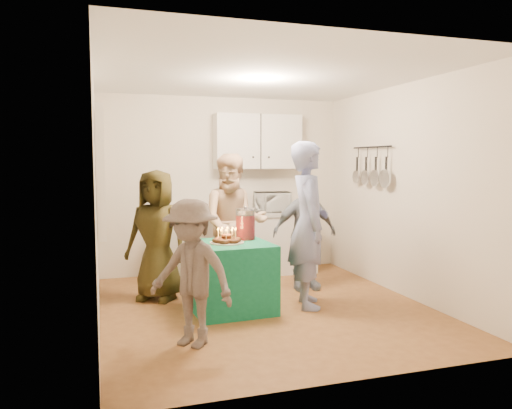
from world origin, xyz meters
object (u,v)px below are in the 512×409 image
object	(u,v)px
microwave	(272,202)
counter	(241,245)
man_birthday	(308,224)
party_table	(231,277)
woman_back_center	(234,223)
woman_back_right	(305,233)
punch_jar	(245,225)
woman_back_left	(157,235)
child_near_left	(191,273)

from	to	relation	value
microwave	counter	bearing A→B (deg)	-168.29
counter	microwave	distance (m)	0.79
microwave	man_birthday	xyz separation A→B (m)	(-0.18, -1.77, -0.11)
counter	party_table	xyz separation A→B (m)	(-0.60, -1.66, -0.05)
woman_back_center	woman_back_right	world-z (taller)	woman_back_center
punch_jar	party_table	bearing A→B (deg)	-141.14
punch_jar	woman_back_left	distance (m)	1.09
woman_back_left	woman_back_right	size ratio (longest dim) A/B	1.06
punch_jar	man_birthday	distance (m)	0.73
counter	punch_jar	world-z (taller)	punch_jar
counter	woman_back_center	world-z (taller)	woman_back_center
counter	party_table	world-z (taller)	counter
woman_back_left	woman_back_center	bearing A→B (deg)	35.96
microwave	party_table	world-z (taller)	microwave
microwave	woman_back_right	bearing A→B (deg)	-73.96
man_birthday	woman_back_right	xyz separation A→B (m)	(0.26, 0.72, -0.21)
woman_back_right	woman_back_center	bearing A→B (deg)	171.82
counter	man_birthday	distance (m)	1.87
man_birthday	woman_back_right	size ratio (longest dim) A/B	1.28
woman_back_right	man_birthday	bearing A→B (deg)	-109.95
punch_jar	woman_back_left	world-z (taller)	woman_back_left
party_table	child_near_left	size ratio (longest dim) A/B	0.64
child_near_left	microwave	bearing A→B (deg)	102.34
microwave	punch_jar	world-z (taller)	microwave
punch_jar	woman_back_center	bearing A→B (deg)	88.58
woman_back_right	child_near_left	xyz separation A→B (m)	(-1.76, -1.55, -0.07)
man_birthday	party_table	bearing A→B (deg)	97.13
child_near_left	man_birthday	bearing A→B (deg)	74.18
woman_back_center	child_near_left	world-z (taller)	woman_back_center
punch_jar	woman_back_center	distance (m)	0.56
party_table	man_birthday	bearing A→B (deg)	-6.86
punch_jar	man_birthday	bearing A→B (deg)	-23.51
woman_back_left	woman_back_right	distance (m)	1.88
man_birthday	woman_back_center	distance (m)	1.07
woman_back_left	party_table	bearing A→B (deg)	-10.42
man_birthday	woman_back_left	xyz separation A→B (m)	(-1.62, 0.80, -0.16)
microwave	woman_back_center	bearing A→B (deg)	-120.42
counter	woman_back_right	bearing A→B (deg)	-62.15
party_table	man_birthday	world-z (taller)	man_birthday
woman_back_right	counter	bearing A→B (deg)	117.88
counter	man_birthday	xyz separation A→B (m)	(0.29, -1.77, 0.51)
man_birthday	child_near_left	world-z (taller)	man_birthday
woman_back_center	woman_back_right	size ratio (longest dim) A/B	1.19
man_birthday	woman_back_left	distance (m)	1.81
man_birthday	woman_back_right	bearing A→B (deg)	-6.00
counter	woman_back_center	distance (m)	1.08
microwave	child_near_left	bearing A→B (deg)	-111.16
counter	party_table	size ratio (longest dim) A/B	2.59
woman_back_left	microwave	bearing A→B (deg)	61.41
counter	microwave	xyz separation A→B (m)	(0.48, 0.00, 0.63)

